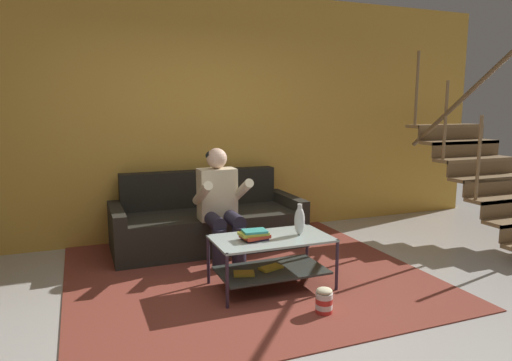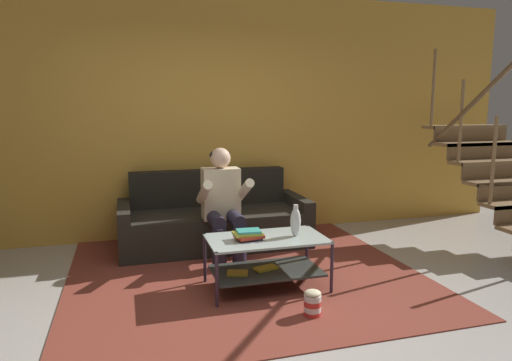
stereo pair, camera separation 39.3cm
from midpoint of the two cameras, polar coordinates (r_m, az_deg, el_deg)
ground at (r=3.51m, az=-2.04°, el=-17.11°), size 16.80×16.80×0.00m
back_partition at (r=5.53m, az=-10.75°, el=7.92°), size 8.40×0.12×2.90m
staircase_run at (r=5.79m, az=25.59°, el=0.59°), size 1.06×1.77×2.25m
couch at (r=5.19m, az=-8.32°, el=-5.22°), size 2.08×0.88×0.83m
person_seated_center at (r=4.62m, az=-6.93°, el=-2.57°), size 0.50×0.58×1.15m
coffee_table at (r=3.97m, az=-0.99°, el=-9.26°), size 1.01×0.57×0.45m
area_rug at (r=4.54m, az=-4.62°, el=-10.83°), size 3.19×3.32×0.01m
vase at (r=3.97m, az=2.65°, el=-5.04°), size 0.09×0.09×0.28m
book_stack at (r=3.85m, az=-3.15°, el=-6.84°), size 0.26×0.20×0.09m
popcorn_tub at (r=3.58m, az=5.31°, el=-14.80°), size 0.13×0.13×0.21m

